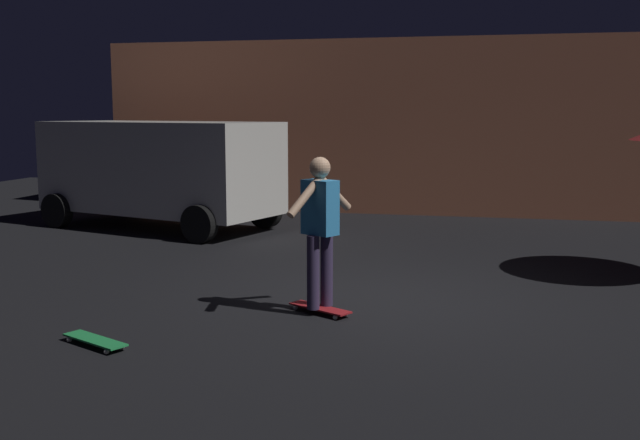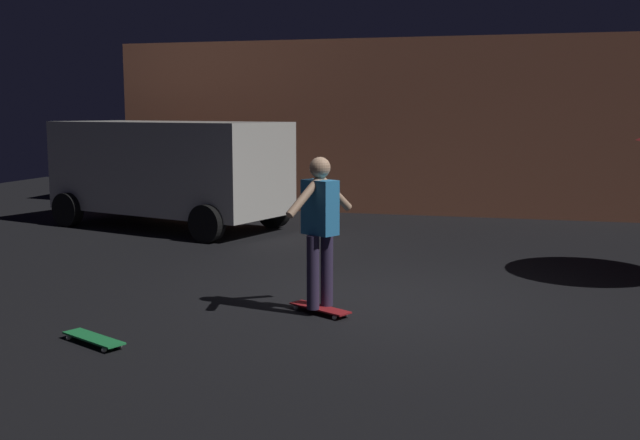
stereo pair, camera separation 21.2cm
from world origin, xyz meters
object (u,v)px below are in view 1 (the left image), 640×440
(skateboard_spare, at_px, (95,340))
(skater, at_px, (320,221))
(parked_van, at_px, (159,168))
(skateboard_ridden, at_px, (320,308))

(skateboard_spare, distance_m, skater, 2.65)
(parked_van, relative_size, skateboard_ridden, 6.38)
(skater, bearing_deg, skateboard_spare, -138.09)
(parked_van, distance_m, skateboard_spare, 7.59)
(skateboard_ridden, distance_m, skater, 0.98)
(parked_van, relative_size, skater, 2.97)
(parked_van, distance_m, skater, 6.98)
(parked_van, height_order, skateboard_spare, parked_van)
(skateboard_ridden, relative_size, skateboard_spare, 0.98)
(skateboard_ridden, distance_m, skateboard_spare, 2.46)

